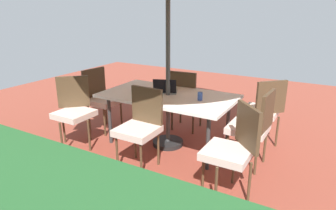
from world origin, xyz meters
name	(u,v)px	position (x,y,z in m)	size (l,w,h in m)	color
ground_plane	(168,145)	(0.00, 0.00, -0.01)	(10.00, 10.00, 0.02)	brown
dining_table	(168,98)	(0.00, 0.00, 0.70)	(1.82, 1.02, 0.75)	silver
chair_west	(254,125)	(-1.20, 0.01, 0.55)	(0.47, 0.46, 0.98)	beige
chair_south	(186,97)	(0.04, -0.63, 0.55)	(0.47, 0.48, 0.98)	beige
chair_northwest	(233,147)	(-1.17, 0.71, 0.55)	(0.59, 0.59, 0.98)	beige
chair_southwest	(264,108)	(-1.16, -0.67, 0.55)	(0.59, 0.59, 0.98)	beige
chair_north	(140,124)	(0.00, 0.68, 0.55)	(0.46, 0.47, 0.98)	beige
chair_east	(101,96)	(1.22, 0.01, 0.55)	(0.48, 0.47, 0.98)	beige
chair_northeast	(74,108)	(1.14, 0.65, 0.55)	(0.59, 0.59, 0.98)	beige
laptop	(165,90)	(0.07, -0.05, 0.80)	(0.39, 0.35, 0.21)	gray
cup	(200,96)	(-0.49, 0.02, 0.81)	(0.06, 0.06, 0.11)	#334C99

